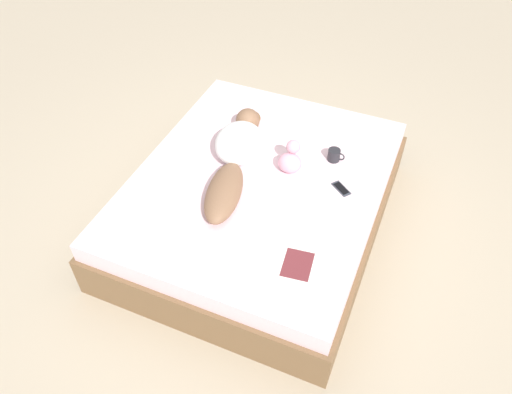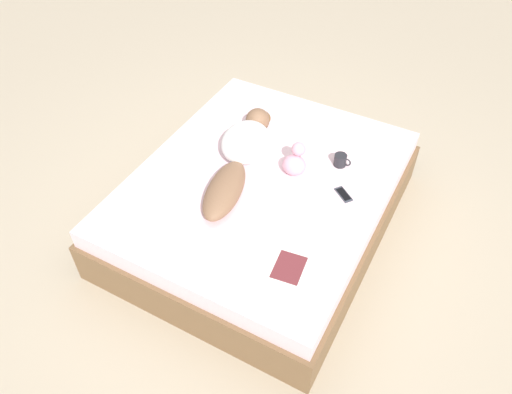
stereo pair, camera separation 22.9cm
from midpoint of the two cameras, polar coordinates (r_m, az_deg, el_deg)
ground_plane at (r=3.93m, az=2.34°, el=-3.02°), size 12.00×12.00×0.00m
bed at (r=3.75m, az=2.44°, el=-0.59°), size 1.77×2.16×0.48m
person at (r=3.63m, az=0.17°, el=5.09°), size 0.50×1.22×0.23m
open_magazine at (r=3.07m, az=3.66°, el=-7.46°), size 0.57×0.38×0.01m
coffee_mug at (r=3.72m, az=11.39°, el=4.11°), size 0.13×0.09×0.09m
cell_phone at (r=3.52m, az=11.81°, el=0.22°), size 0.16×0.14×0.01m
plush_toy at (r=3.58m, az=6.31°, el=3.97°), size 0.17×0.19×0.23m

